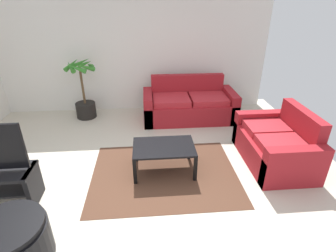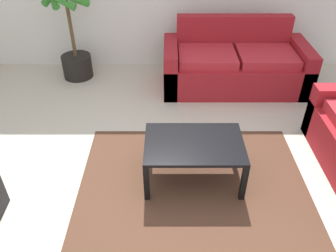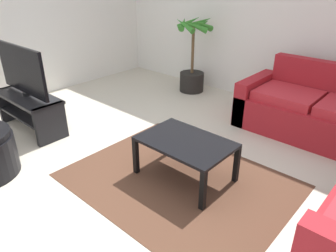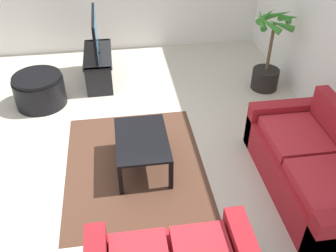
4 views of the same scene
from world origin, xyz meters
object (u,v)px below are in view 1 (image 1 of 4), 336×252
couch_main (189,106)px  ottoman (11,243)px  couch_loveseat (276,145)px  coffee_table (164,149)px  potted_palm (84,96)px

couch_main → ottoman: size_ratio=2.59×
couch_loveseat → ottoman: (-3.46, -1.51, -0.06)m
coffee_table → potted_palm: potted_palm is taller
couch_loveseat → potted_palm: potted_palm is taller
couch_main → couch_loveseat: size_ratio=1.39×
couch_main → coffee_table: bearing=-110.0°
coffee_table → potted_palm: 2.67m
couch_loveseat → ottoman: 3.77m
coffee_table → potted_palm: bearing=126.5°
coffee_table → couch_main: bearing=70.0°
coffee_table → ottoman: bearing=-139.3°
couch_loveseat → ottoman: size_ratio=1.87×
couch_main → potted_palm: (-2.27, 0.27, 0.19)m
couch_main → couch_loveseat: same height
couch_loveseat → couch_main: bearing=122.5°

